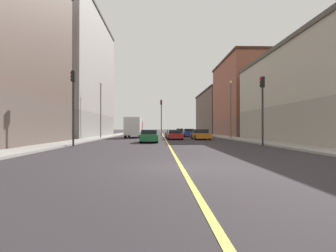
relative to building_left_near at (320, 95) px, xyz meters
name	(u,v)px	position (x,y,z in m)	size (l,w,h in m)	color
ground_plane	(181,167)	(-15.44, -15.83, -4.86)	(400.00, 400.00, 0.00)	#2F2B2F
sidewalk_left	(205,134)	(-5.90, 33.17, -4.78)	(2.52, 168.00, 0.15)	#9E9B93
sidewalk_right	(120,134)	(-24.97, 33.17, -4.78)	(2.52, 168.00, 0.15)	#9E9B93
lane_center_stripe	(163,134)	(-15.44, 33.17, -4.85)	(0.16, 154.00, 0.01)	#E5D14C
building_left_near	(320,95)	(0.00, 0.00, 0.00)	(9.58, 23.05, 9.70)	#9D9688
building_left_mid	(248,98)	(0.00, 21.57, 2.06)	(9.58, 17.27, 13.81)	brown
building_left_far	(220,113)	(0.00, 43.62, 0.67)	(9.58, 25.09, 11.05)	brown
building_right_midblock	(74,75)	(-30.87, 19.67, 5.65)	(9.58, 25.27, 21.00)	gray
traffic_light_left_near	(262,101)	(-7.57, -4.14, -1.08)	(0.40, 0.32, 5.82)	#2D2D2D
traffic_light_right_near	(73,98)	(-23.33, -4.14, -0.85)	(0.40, 0.32, 6.21)	#2D2D2D
traffic_light_median_far	(161,113)	(-15.83, 23.68, -0.53)	(0.40, 0.32, 6.78)	#2D2D2D
street_lamp_left_near	(231,104)	(-6.56, 9.20, -0.07)	(0.36, 0.36, 7.73)	#4C4C51
street_lamp_right_near	(101,104)	(-24.32, 10.60, -0.10)	(0.36, 0.36, 7.66)	#4C4C51
car_blue	(189,133)	(-11.25, 17.88, -4.19)	(1.95, 4.46, 1.34)	#23389E
car_orange	(201,135)	(-10.91, 7.69, -4.21)	(2.07, 4.38, 1.32)	orange
car_red	(174,135)	(-14.25, 8.16, -4.25)	(2.02, 4.57, 1.23)	red
car_green	(149,136)	(-17.32, 1.35, -4.22)	(1.93, 4.23, 1.30)	#1E6B38
car_black	(180,131)	(-11.22, 37.82, -4.21)	(1.87, 4.54, 1.31)	black
car_teal	(172,133)	(-14.22, 15.98, -4.25)	(2.05, 4.02, 1.22)	#196670
box_truck	(134,127)	(-20.11, 14.55, -3.22)	(2.38, 7.38, 3.03)	maroon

